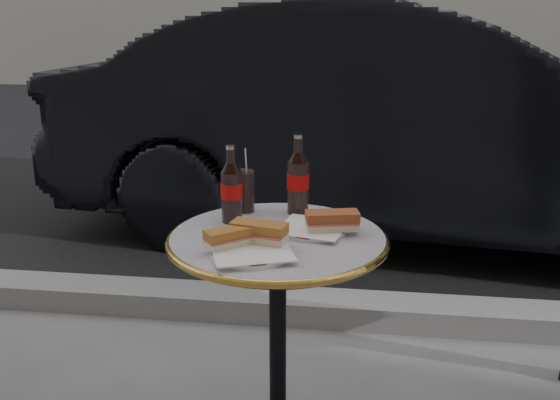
# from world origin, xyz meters

# --- Properties ---
(asphalt_road) EXTENTS (40.00, 8.00, 0.00)m
(asphalt_road) POSITION_xyz_m (0.00, 5.00, 0.00)
(asphalt_road) COLOR black
(asphalt_road) RESTS_ON ground
(curb) EXTENTS (40.00, 0.20, 0.12)m
(curb) POSITION_xyz_m (0.00, 0.90, 0.05)
(curb) COLOR gray
(curb) RESTS_ON ground
(bistro_table) EXTENTS (0.62, 0.62, 0.73)m
(bistro_table) POSITION_xyz_m (0.00, 0.00, 0.37)
(bistro_table) COLOR #BAB2C4
(bistro_table) RESTS_ON ground
(plate_left) EXTENTS (0.24, 0.24, 0.01)m
(plate_left) POSITION_xyz_m (-0.05, -0.15, 0.74)
(plate_left) COLOR white
(plate_left) RESTS_ON bistro_table
(plate_right) EXTENTS (0.25, 0.25, 0.01)m
(plate_right) POSITION_xyz_m (0.09, 0.04, 0.74)
(plate_right) COLOR silver
(plate_right) RESTS_ON bistro_table
(sandwich_left_a) EXTENTS (0.14, 0.13, 0.05)m
(sandwich_left_a) POSITION_xyz_m (-0.11, -0.13, 0.77)
(sandwich_left_a) COLOR #A7642A
(sandwich_left_a) RESTS_ON plate_left
(sandwich_left_b) EXTENTS (0.16, 0.10, 0.05)m
(sandwich_left_b) POSITION_xyz_m (-0.04, -0.09, 0.77)
(sandwich_left_b) COLOR #A46629
(sandwich_left_b) RESTS_ON plate_left
(sandwich_right) EXTENTS (0.16, 0.10, 0.05)m
(sandwich_right) POSITION_xyz_m (0.15, 0.03, 0.77)
(sandwich_right) COLOR #9D4C28
(sandwich_right) RESTS_ON plate_right
(cola_bottle_left) EXTENTS (0.07, 0.07, 0.23)m
(cola_bottle_left) POSITION_xyz_m (-0.15, 0.10, 0.85)
(cola_bottle_left) COLOR black
(cola_bottle_left) RESTS_ON bistro_table
(cola_bottle_right) EXTENTS (0.08, 0.08, 0.25)m
(cola_bottle_right) POSITION_xyz_m (0.04, 0.21, 0.86)
(cola_bottle_right) COLOR black
(cola_bottle_right) RESTS_ON bistro_table
(cola_glass) EXTENTS (0.08, 0.08, 0.13)m
(cola_glass) POSITION_xyz_m (-0.13, 0.20, 0.80)
(cola_glass) COLOR black
(cola_glass) RESTS_ON bistro_table
(parked_car) EXTENTS (1.89, 4.33, 1.38)m
(parked_car) POSITION_xyz_m (0.51, 2.13, 0.69)
(parked_car) COLOR black
(parked_car) RESTS_ON ground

